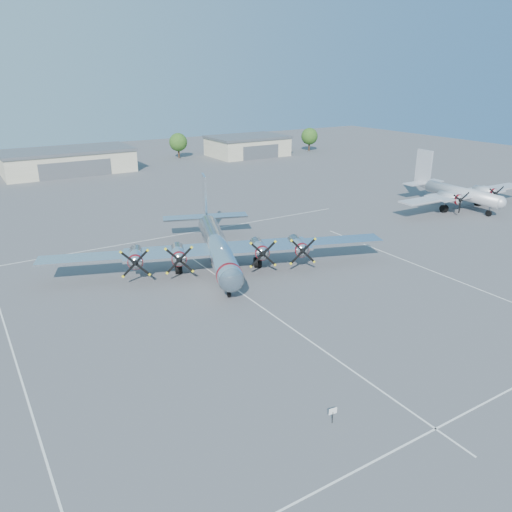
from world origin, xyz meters
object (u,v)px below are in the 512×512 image
hangar_east (247,146)px  tree_far_east (309,136)px  hangar_center (68,161)px  twin_engine_east (456,208)px  tree_east (178,142)px  main_bomber_b29 (217,265)px  info_placard (333,413)px

hangar_east → tree_far_east: 20.15m
hangar_center → twin_engine_east: 83.71m
hangar_center → tree_east: 30.64m
hangar_east → tree_east: size_ratio=3.10×
hangar_east → main_bomber_b29: (-46.43, -70.42, -2.71)m
tree_far_east → hangar_center: bearing=178.3°
tree_east → tree_far_east: size_ratio=1.00×
twin_engine_east → info_placard: bearing=-147.5°
info_placard → hangar_center: bearing=95.2°
tree_far_east → info_placard: 122.43m
tree_far_east → twin_engine_east: 68.70m
info_placard → main_bomber_b29: bearing=85.1°
hangar_east → main_bomber_b29: bearing=-123.4°
hangar_east → info_placard: hangar_east is taller
tree_far_east → main_bomber_b29: bearing=-134.1°
main_bomber_b29 → tree_far_east: bearing=65.7°
hangar_east → twin_engine_east: 67.90m
tree_far_east → main_bomber_b29: (-66.43, -68.46, -4.22)m
info_placard → tree_east: bearing=79.8°
hangar_center → tree_far_east: (68.00, -1.96, 1.51)m
main_bomber_b29 → tree_east: bearing=89.5°
tree_east → main_bomber_b29: size_ratio=0.17×
hangar_center → tree_east: size_ratio=4.31×
tree_east → twin_engine_east: tree_east is taller
tree_far_east → twin_engine_east: size_ratio=0.24×
hangar_center → tree_east: bearing=11.4°
hangar_center → twin_engine_east: hangar_center is taller
twin_engine_east → hangar_center: bearing=127.7°
twin_engine_east → info_placard: (-54.28, -32.12, 0.81)m
hangar_east → tree_far_east: (20.00, -1.96, 1.51)m
info_placard → hangar_east: bearing=70.2°
tree_east → info_placard: bearing=-108.4°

